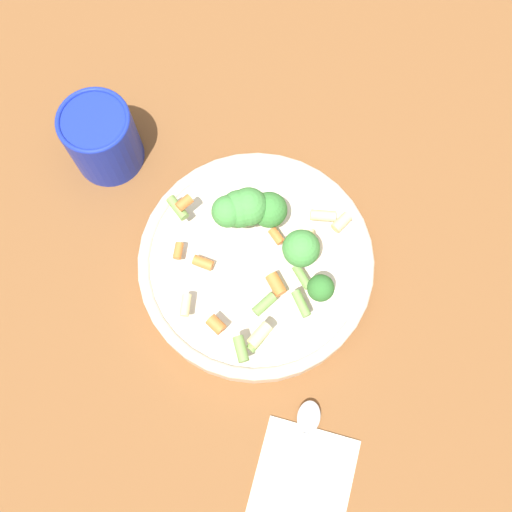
{
  "coord_description": "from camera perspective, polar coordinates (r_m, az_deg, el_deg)",
  "views": [
    {
      "loc": [
        -0.11,
        0.16,
        0.7
      ],
      "look_at": [
        0.0,
        0.0,
        0.05
      ],
      "focal_mm": 42.0,
      "sensor_mm": 36.0,
      "label": 1
    }
  ],
  "objects": [
    {
      "name": "napkin",
      "position": [
        0.7,
        4.01,
        -22.41
      ],
      "size": [
        0.15,
        0.19,
        0.01
      ],
      "color": "beige",
      "rests_on": "ground_plane"
    },
    {
      "name": "cup",
      "position": [
        0.77,
        -14.48,
        10.83
      ],
      "size": [
        0.09,
        0.09,
        0.09
      ],
      "color": "#192DAD",
      "rests_on": "ground_plane"
    },
    {
      "name": "pasta_salad",
      "position": [
        0.66,
        0.56,
        2.6
      ],
      "size": [
        0.22,
        0.21,
        0.07
      ],
      "color": "#8CB766",
      "rests_on": "bowl"
    },
    {
      "name": "bowl",
      "position": [
        0.71,
        -0.0,
        -0.7
      ],
      "size": [
        0.28,
        0.28,
        0.04
      ],
      "color": "beige",
      "rests_on": "ground_plane"
    },
    {
      "name": "spoon",
      "position": [
        0.69,
        4.34,
        -18.64
      ],
      "size": [
        0.09,
        0.19,
        0.01
      ],
      "rotation": [
        0.0,
        0.0,
        11.39
      ],
      "color": "silver",
      "rests_on": "napkin"
    },
    {
      "name": "ground_plane",
      "position": [
        0.73,
        -0.0,
        -1.18
      ],
      "size": [
        3.0,
        3.0,
        0.0
      ],
      "primitive_type": "plane",
      "color": "brown"
    }
  ]
}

